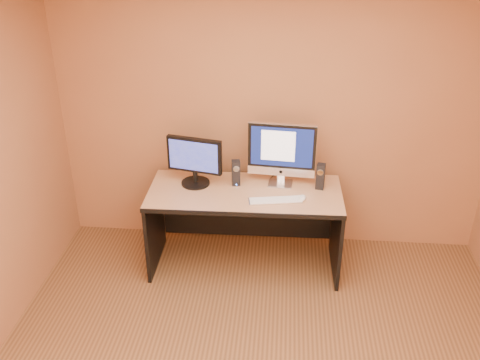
% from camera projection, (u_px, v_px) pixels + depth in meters
% --- Properties ---
extents(walls, '(4.00, 4.00, 2.60)m').
position_uv_depth(walls, '(261.00, 237.00, 3.14)').
color(walls, '#9E653F').
rests_on(walls, ground).
extents(ceiling, '(4.00, 4.00, 0.00)m').
position_uv_depth(ceiling, '(265.00, 9.00, 2.54)').
color(ceiling, white).
rests_on(ceiling, walls).
extents(desk, '(1.72, 0.78, 0.79)m').
position_uv_depth(desk, '(245.00, 229.00, 4.89)').
color(desk, tan).
rests_on(desk, ground).
extents(imac, '(0.62, 0.28, 0.59)m').
position_uv_depth(imac, '(281.00, 155.00, 4.69)').
color(imac, silver).
rests_on(imac, desk).
extents(second_monitor, '(0.55, 0.36, 0.45)m').
position_uv_depth(second_monitor, '(195.00, 162.00, 4.73)').
color(second_monitor, black).
rests_on(second_monitor, desk).
extents(speaker_left, '(0.08, 0.09, 0.23)m').
position_uv_depth(speaker_left, '(236.00, 173.00, 4.77)').
color(speaker_left, black).
rests_on(speaker_left, desk).
extents(speaker_right, '(0.09, 0.09, 0.23)m').
position_uv_depth(speaker_right, '(320.00, 176.00, 4.71)').
color(speaker_right, black).
rests_on(speaker_right, desk).
extents(keyboard, '(0.47, 0.20, 0.02)m').
position_uv_depth(keyboard, '(275.00, 200.00, 4.55)').
color(keyboard, silver).
rests_on(keyboard, desk).
extents(mouse, '(0.08, 0.12, 0.04)m').
position_uv_depth(mouse, '(302.00, 198.00, 4.56)').
color(mouse, white).
rests_on(mouse, desk).
extents(cable_a, '(0.07, 0.23, 0.01)m').
position_uv_depth(cable_a, '(281.00, 176.00, 4.96)').
color(cable_a, black).
rests_on(cable_a, desk).
extents(cable_b, '(0.09, 0.18, 0.01)m').
position_uv_depth(cable_b, '(274.00, 175.00, 4.98)').
color(cable_b, black).
rests_on(cable_b, desk).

